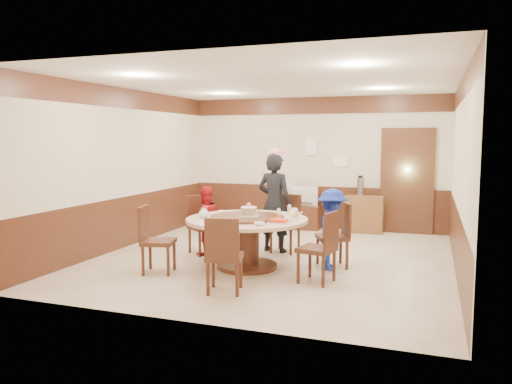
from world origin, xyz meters
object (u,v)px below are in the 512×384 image
(person_blue, at_px, (332,229))
(television, at_px, (300,196))
(person_red, at_px, (205,220))
(tv_stand, at_px, (300,217))
(banquet_table, at_px, (247,233))
(person_standing, at_px, (275,203))
(shrimp_platter, at_px, (279,222))
(birthday_cake, at_px, (249,211))
(thermos, at_px, (360,187))
(side_cabinet, at_px, (364,214))

(person_blue, relative_size, television, 1.65)
(person_red, xyz_separation_m, tv_stand, (0.89, 2.87, -0.32))
(banquet_table, distance_m, tv_stand, 3.47)
(person_standing, bearing_deg, tv_stand, -77.01)
(person_standing, bearing_deg, television, -77.01)
(person_blue, bearing_deg, shrimp_platter, 127.83)
(person_red, height_order, person_blue, person_blue)
(birthday_cake, height_order, thermos, thermos)
(person_standing, relative_size, tv_stand, 1.97)
(person_standing, relative_size, shrimp_platter, 5.60)
(thermos, bearing_deg, person_red, -126.55)
(birthday_cake, distance_m, thermos, 3.66)
(tv_stand, bearing_deg, television, 0.00)
(person_red, relative_size, birthday_cake, 3.89)
(tv_stand, bearing_deg, person_standing, -86.73)
(banquet_table, distance_m, shrimp_platter, 0.70)
(birthday_cake, distance_m, tv_stand, 3.49)
(birthday_cake, bearing_deg, television, 91.52)
(person_red, relative_size, tv_stand, 1.34)
(tv_stand, xyz_separation_m, side_cabinet, (1.33, 0.03, 0.12))
(tv_stand, bearing_deg, shrimp_platter, -80.11)
(person_blue, bearing_deg, television, 14.91)
(banquet_table, height_order, thermos, thermos)
(banquet_table, height_order, television, television)
(tv_stand, distance_m, thermos, 1.43)
(person_red, height_order, thermos, person_red)
(banquet_table, relative_size, thermos, 4.75)
(birthday_cake, relative_size, shrimp_platter, 0.98)
(banquet_table, relative_size, person_red, 1.58)
(birthday_cake, xyz_separation_m, thermos, (1.17, 3.46, 0.09))
(shrimp_platter, bearing_deg, birthday_cake, 150.41)
(person_blue, height_order, tv_stand, person_blue)
(shrimp_platter, xyz_separation_m, thermos, (0.60, 3.79, 0.16))
(shrimp_platter, bearing_deg, person_blue, 45.18)
(person_red, relative_size, person_blue, 0.96)
(birthday_cake, bearing_deg, banquet_table, -125.12)
(banquet_table, distance_m, person_blue, 1.25)
(banquet_table, bearing_deg, person_standing, 87.23)
(shrimp_platter, height_order, television, television)
(tv_stand, bearing_deg, person_red, -107.30)
(banquet_table, xyz_separation_m, side_cabinet, (1.26, 3.49, -0.16))
(banquet_table, relative_size, side_cabinet, 2.25)
(shrimp_platter, relative_size, television, 0.41)
(person_red, xyz_separation_m, shrimp_platter, (1.55, -0.88, 0.21))
(person_blue, bearing_deg, person_standing, 46.13)
(person_red, bearing_deg, side_cabinet, 176.85)
(banquet_table, bearing_deg, television, 91.20)
(tv_stand, relative_size, television, 1.17)
(tv_stand, height_order, thermos, thermos)
(person_red, relative_size, side_cabinet, 1.43)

